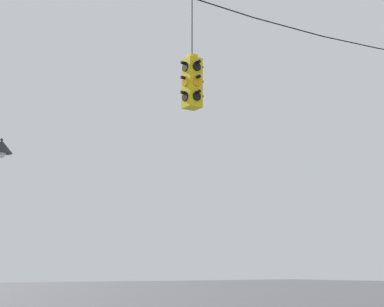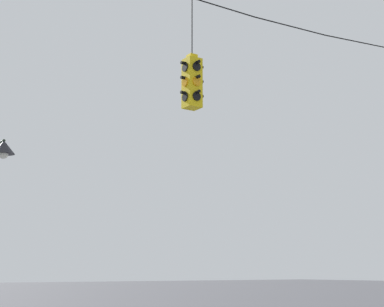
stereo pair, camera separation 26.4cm
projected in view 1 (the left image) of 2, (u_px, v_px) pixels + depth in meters
traffic_light_near_left_pole at (192, 82)px, 12.95m from camera, size 0.58×0.58×2.59m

